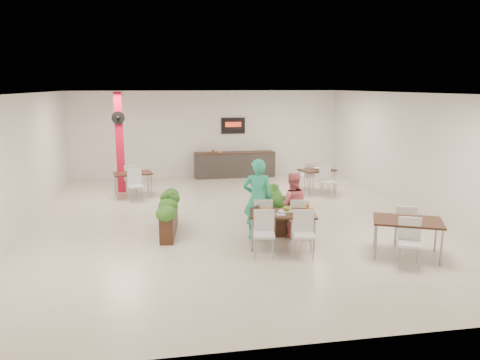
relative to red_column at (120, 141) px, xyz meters
name	(u,v)px	position (x,y,z in m)	size (l,w,h in m)	color
ground	(232,220)	(3.00, -3.79, -1.64)	(12.00, 12.00, 0.00)	beige
room_shell	(232,142)	(3.00, -3.79, 0.36)	(10.10, 12.10, 3.22)	white
red_column	(120,141)	(0.00, 0.00, 0.00)	(0.40, 0.41, 3.20)	red
service_counter	(234,164)	(4.00, 1.86, -1.15)	(3.00, 0.64, 2.20)	#2D2B28
main_table	(282,218)	(3.73, -5.98, -1.01)	(1.53, 1.83, 0.92)	black
diner_man	(258,199)	(3.34, -5.33, -0.73)	(0.66, 0.43, 1.82)	#28AF89
diner_woman	(292,205)	(4.14, -5.33, -0.91)	(0.71, 0.56, 1.47)	#F26B7B
planter_left	(169,212)	(1.39, -4.61, -1.14)	(0.55, 1.88, 0.98)	black
planter_right	(274,205)	(3.95, -4.44, -1.14)	(0.46, 1.99, 1.04)	black
side_table_a	(133,177)	(0.39, -0.71, -1.02)	(1.25, 1.67, 0.92)	black
side_table_b	(317,173)	(6.19, -1.16, -1.02)	(1.23, 1.67, 0.92)	black
side_table_c	(407,226)	(6.07, -6.95, -1.01)	(1.57, 1.65, 0.92)	black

